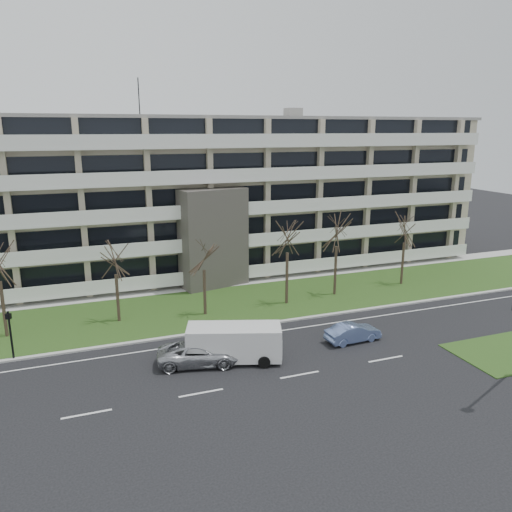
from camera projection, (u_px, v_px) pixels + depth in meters
name	position (u px, v px, depth m)	size (l,w,h in m)	color
ground	(300.00, 375.00, 29.51)	(160.00, 160.00, 0.00)	black
grass_verge	(233.00, 304.00, 41.30)	(90.00, 10.00, 0.06)	#2D4C19
curb	(253.00, 325.00, 36.76)	(90.00, 0.35, 0.12)	#B2B2AD
sidewalk	(214.00, 285.00, 46.29)	(90.00, 2.00, 0.08)	#B2B2AD
grass_median	(508.00, 352.00, 32.42)	(7.00, 5.00, 0.06)	#2D4C19
lane_edge_line	(261.00, 334.00, 35.41)	(90.00, 0.12, 0.01)	white
apartment_building	(194.00, 195.00, 50.60)	(60.50, 15.10, 18.75)	tan
silver_pickup	(199.00, 353.00, 30.71)	(2.34, 5.08, 1.41)	#A9ABB0
blue_sedan	(353.00, 333.00, 34.02)	(1.35, 3.88, 1.28)	#738CC9
white_van	(235.00, 340.00, 31.05)	(6.22, 3.93, 2.27)	white
pedestrian_signal	(10.00, 329.00, 30.93)	(0.37, 0.34, 3.25)	black
tree_2	(115.00, 256.00, 36.44)	(3.30, 3.30, 6.59)	#382B21
tree_3	(204.00, 253.00, 37.83)	(3.23, 3.23, 6.46)	#382B21
tree_4	(288.00, 232.00, 40.02)	(3.90, 3.90, 7.80)	#382B21
tree_5	(337.00, 227.00, 42.24)	(3.89, 3.89, 7.79)	#382B21
tree_6	(405.00, 226.00, 45.34)	(3.55, 3.55, 7.10)	#382B21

